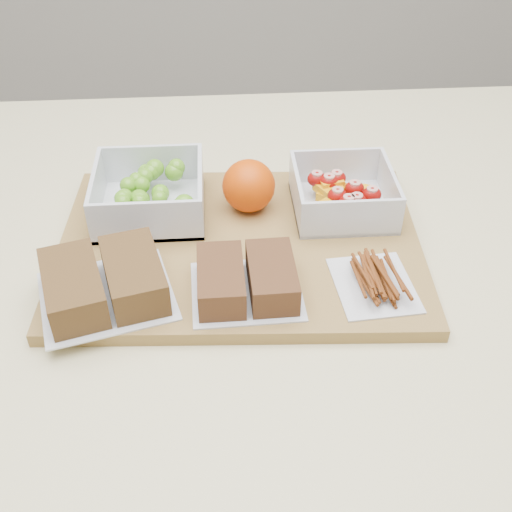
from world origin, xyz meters
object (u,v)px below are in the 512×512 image
Objects in this scene: orange at (249,186)px; sandwich_bag_center at (246,279)px; sandwich_bag_left at (104,282)px; pretzel_bag at (375,278)px; fruit_container at (342,195)px; grape_container at (151,194)px; cutting_board at (240,246)px.

orange is 0.55× the size of sandwich_bag_center.
pretzel_bag is at bearing -0.58° from sandwich_bag_left.
fruit_container is 0.31m from sandwich_bag_left.
grape_container is at bearing 75.74° from sandwich_bag_left.
pretzel_bag is (0.14, -0.09, 0.02)m from cutting_board.
grape_container is at bearing 178.01° from orange.
grape_container is 0.16m from sandwich_bag_left.
sandwich_bag_left reaches higher than pretzel_bag.
cutting_board is 0.13m from grape_container.
pretzel_bag is (0.01, -0.14, -0.01)m from fruit_container.
sandwich_bag_left is at bearing -136.33° from orange.
sandwich_bag_center is at bearing -131.20° from fruit_container.
grape_container is 0.29m from pretzel_bag.
sandwich_bag_left is at bearing 179.42° from pretzel_bag.
grape_container is 0.12m from orange.
orange is 0.40× the size of sandwich_bag_left.
orange is at bearing 175.00° from fruit_container.
orange is 0.16m from sandwich_bag_center.
sandwich_bag_center is 1.13× the size of pretzel_bag.
cutting_board is 0.17m from pretzel_bag.
grape_container reaches higher than pretzel_bag.
sandwich_bag_center is at bearing 179.93° from pretzel_bag.
sandwich_bag_center reaches higher than cutting_board.
pretzel_bag is (0.24, -0.16, -0.01)m from grape_container.
sandwich_bag_left is at bearing -152.60° from fruit_container.
sandwich_bag_center is (0.11, -0.16, -0.01)m from grape_container.
cutting_board is 3.51× the size of fruit_container.
cutting_board is at bearing 91.84° from sandwich_bag_center.
fruit_container is 0.19m from sandwich_bag_center.
cutting_board is 3.21× the size of grape_container.
pretzel_bag is (0.28, -0.00, -0.01)m from sandwich_bag_left.
fruit_container is at bearing 93.98° from pretzel_bag.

